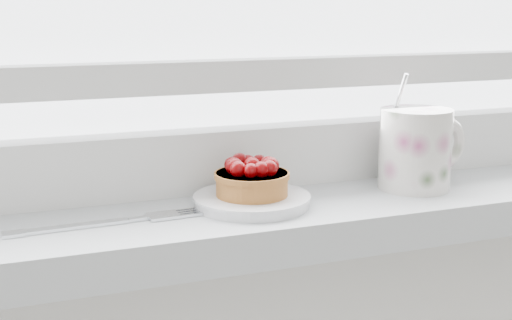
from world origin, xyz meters
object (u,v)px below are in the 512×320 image
raspberry_tart (252,178)px  fork (110,222)px  saucer (252,201)px  floral_mug (417,147)px

raspberry_tart → fork: (-0.15, -0.01, -0.03)m
saucer → floral_mug: 0.21m
floral_mug → fork: size_ratio=0.65×
fork → raspberry_tart: bearing=3.2°
saucer → floral_mug: bearing=0.6°
raspberry_tart → floral_mug: 0.20m
raspberry_tart → floral_mug: size_ratio=0.60×
fork → saucer: bearing=3.1°
raspberry_tart → fork: 0.15m
saucer → floral_mug: size_ratio=0.93×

